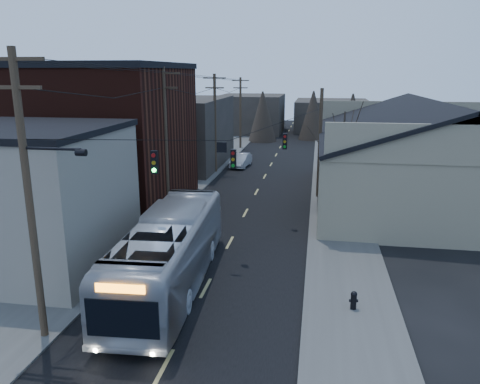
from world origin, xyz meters
name	(u,v)px	position (x,y,z in m)	size (l,w,h in m)	color
road_surface	(262,181)	(0.00, 30.00, 0.01)	(9.00, 110.00, 0.02)	black
sidewalk_left	(193,178)	(-6.50, 30.00, 0.06)	(4.00, 110.00, 0.12)	#474744
sidewalk_right	(335,183)	(6.50, 30.00, 0.06)	(4.00, 110.00, 0.12)	#474744
building_clapboard	(32,201)	(-9.00, 9.00, 3.50)	(8.00, 8.00, 7.00)	gray
building_brick	(107,139)	(-10.00, 20.00, 5.00)	(10.00, 12.00, 10.00)	black
building_left_far	(179,132)	(-9.50, 36.00, 3.50)	(9.00, 14.00, 7.00)	#2E2A25
warehouse	(427,168)	(13.00, 25.00, 2.70)	(16.16, 20.60, 7.73)	#7B7159
building_far_left	(251,114)	(-6.00, 65.00, 3.00)	(10.00, 12.00, 6.00)	#2E2A25
building_far_right	(332,115)	(7.00, 70.00, 2.50)	(12.00, 14.00, 5.00)	#2E2A25
bare_tree	(342,166)	(6.50, 20.00, 3.60)	(0.40, 0.40, 7.20)	black
utility_lines	(214,135)	(-3.11, 24.14, 4.95)	(11.24, 45.28, 10.50)	#382B1E
bus	(170,252)	(-1.65, 7.93, 1.72)	(2.90, 12.38, 3.45)	#A1A5AC
parked_car	(241,160)	(-3.00, 36.23, 0.70)	(1.48, 4.23, 1.39)	#B6B8BE
fire_hydrant	(354,299)	(6.57, 6.94, 0.54)	(0.37, 0.27, 0.79)	black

